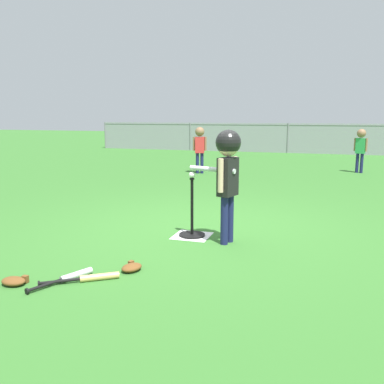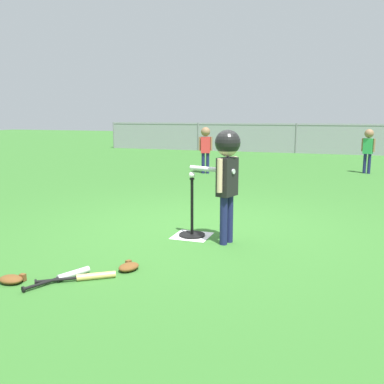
% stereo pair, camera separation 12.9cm
% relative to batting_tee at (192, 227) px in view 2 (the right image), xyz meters
% --- Properties ---
extents(ground_plane, '(60.00, 60.00, 0.00)m').
position_rel_batting_tee_xyz_m(ground_plane, '(0.01, 0.34, -0.12)').
color(ground_plane, '#336B28').
extents(home_plate, '(0.44, 0.44, 0.01)m').
position_rel_batting_tee_xyz_m(home_plate, '(0.00, -0.00, -0.11)').
color(home_plate, white).
rests_on(home_plate, ground_plane).
extents(batting_tee, '(0.32, 0.32, 0.72)m').
position_rel_batting_tee_xyz_m(batting_tee, '(0.00, 0.00, 0.00)').
color(batting_tee, black).
rests_on(batting_tee, ground_plane).
extents(baseball_on_tee, '(0.07, 0.07, 0.07)m').
position_rel_batting_tee_xyz_m(baseball_on_tee, '(0.00, -0.00, 0.64)').
color(baseball_on_tee, white).
rests_on(baseball_on_tee, batting_tee).
extents(batter_child, '(0.64, 0.36, 1.31)m').
position_rel_batting_tee_xyz_m(batter_child, '(0.47, -0.15, 0.81)').
color(batter_child, '#191E4C').
rests_on(batter_child, ground_plane).
extents(fielder_near_right, '(0.34, 0.23, 1.17)m').
position_rel_batting_tee_xyz_m(fielder_near_right, '(-1.55, 5.45, 0.63)').
color(fielder_near_right, '#191E4C').
rests_on(fielder_near_right, ground_plane).
extents(fielder_deep_left, '(0.32, 0.22, 1.12)m').
position_rel_batting_tee_xyz_m(fielder_deep_left, '(2.32, 6.80, 0.60)').
color(fielder_deep_left, '#191E4C').
rests_on(fielder_deep_left, ground_plane).
extents(spare_bat_silver, '(0.30, 0.62, 0.06)m').
position_rel_batting_tee_xyz_m(spare_bat_silver, '(-0.61, -1.68, -0.09)').
color(spare_bat_silver, silver).
rests_on(spare_bat_silver, ground_plane).
extents(spare_bat_wood, '(0.60, 0.45, 0.06)m').
position_rel_batting_tee_xyz_m(spare_bat_wood, '(-0.42, -1.64, -0.09)').
color(spare_bat_wood, '#DBB266').
rests_on(spare_bat_wood, ground_plane).
extents(glove_by_plate, '(0.22, 0.26, 0.07)m').
position_rel_batting_tee_xyz_m(glove_by_plate, '(-0.19, -1.30, -0.08)').
color(glove_by_plate, brown).
rests_on(glove_by_plate, ground_plane).
extents(glove_near_bats, '(0.22, 0.17, 0.07)m').
position_rel_batting_tee_xyz_m(glove_near_bats, '(-1.02, -1.92, -0.08)').
color(glove_near_bats, brown).
rests_on(glove_near_bats, ground_plane).
extents(outfield_fence, '(16.06, 0.06, 1.15)m').
position_rel_batting_tee_xyz_m(outfield_fence, '(0.01, 12.12, 0.50)').
color(outfield_fence, slate).
rests_on(outfield_fence, ground_plane).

